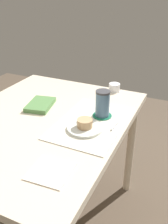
% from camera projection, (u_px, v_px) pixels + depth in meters
% --- Properties ---
extents(ground_plane, '(4.40, 4.40, 0.02)m').
position_uv_depth(ground_plane, '(50.00, 222.00, 1.62)').
color(ground_plane, brown).
extents(dining_table, '(1.08, 0.85, 0.76)m').
position_uv_depth(dining_table, '(42.00, 133.00, 1.30)').
color(dining_table, beige).
rests_on(dining_table, ground_plane).
extents(placemat, '(0.47, 0.31, 0.00)m').
position_uv_depth(placemat, '(91.00, 122.00, 1.23)').
color(placemat, silver).
rests_on(placemat, dining_table).
extents(pastry_plate, '(0.17, 0.17, 0.01)m').
position_uv_depth(pastry_plate, '(85.00, 128.00, 1.17)').
color(pastry_plate, silver).
rests_on(pastry_plate, placemat).
extents(pastry, '(0.07, 0.07, 0.04)m').
position_uv_depth(pastry, '(85.00, 123.00, 1.16)').
color(pastry, tan).
rests_on(pastry, pastry_plate).
extents(coffee_coaster, '(0.10, 0.10, 0.00)m').
position_uv_depth(coffee_coaster, '(102.00, 116.00, 1.28)').
color(coffee_coaster, '#196B4C').
rests_on(coffee_coaster, placemat).
extents(coffee_mug, '(0.11, 0.07, 0.13)m').
position_uv_depth(coffee_mug, '(103.00, 103.00, 1.25)').
color(coffee_mug, slate).
rests_on(coffee_mug, coffee_coaster).
extents(teaspoon, '(0.13, 0.01, 0.01)m').
position_uv_depth(teaspoon, '(116.00, 124.00, 1.20)').
color(teaspoon, silver).
rests_on(teaspoon, placemat).
extents(paper_napkin, '(0.16, 0.16, 0.00)m').
position_uv_depth(paper_napkin, '(50.00, 171.00, 0.91)').
color(paper_napkin, silver).
rests_on(paper_napkin, dining_table).
extents(sugar_bowl, '(0.07, 0.07, 0.05)m').
position_uv_depth(sugar_bowl, '(114.00, 87.00, 1.57)').
color(sugar_bowl, white).
rests_on(sugar_bowl, dining_table).
extents(small_book, '(0.20, 0.16, 0.02)m').
position_uv_depth(small_book, '(40.00, 105.00, 1.38)').
color(small_book, '#598C4C').
rests_on(small_book, dining_table).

